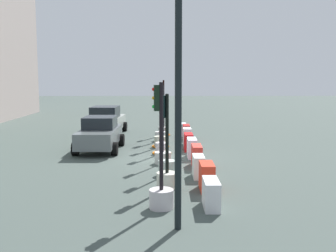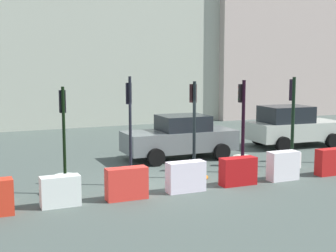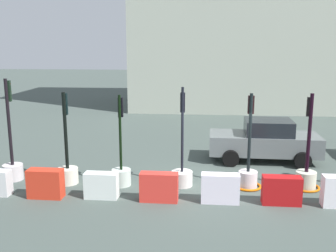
# 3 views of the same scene
# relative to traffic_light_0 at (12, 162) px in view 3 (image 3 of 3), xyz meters

# --- Properties ---
(ground_plane) EXTENTS (120.00, 120.00, 0.00)m
(ground_plane) POSITION_rel_traffic_light_0_xyz_m (7.03, -0.17, -0.63)
(ground_plane) COLOR #434F4A
(traffic_light_0) EXTENTS (0.68, 0.68, 3.51)m
(traffic_light_0) POSITION_rel_traffic_light_0_xyz_m (0.00, 0.00, 0.00)
(traffic_light_0) COLOR silver
(traffic_light_0) RESTS_ON ground_plane
(traffic_light_1) EXTENTS (0.69, 0.69, 3.11)m
(traffic_light_1) POSITION_rel_traffic_light_0_xyz_m (2.02, -0.19, -0.07)
(traffic_light_1) COLOR silver
(traffic_light_1) RESTS_ON ground_plane
(traffic_light_2) EXTENTS (0.64, 0.64, 3.04)m
(traffic_light_2) POSITION_rel_traffic_light_0_xyz_m (3.86, -0.21, -0.09)
(traffic_light_2) COLOR silver
(traffic_light_2) RESTS_ON ground_plane
(traffic_light_3) EXTENTS (0.70, 0.70, 3.29)m
(traffic_light_3) POSITION_rel_traffic_light_0_xyz_m (5.88, -0.07, -0.13)
(traffic_light_3) COLOR silver
(traffic_light_3) RESTS_ON ground_plane
(traffic_light_4) EXTENTS (0.92, 0.92, 3.11)m
(traffic_light_4) POSITION_rel_traffic_light_0_xyz_m (8.05, -0.03, -0.12)
(traffic_light_4) COLOR silver
(traffic_light_4) RESTS_ON ground_plane
(traffic_light_5) EXTENTS (0.93, 0.93, 3.12)m
(traffic_light_5) POSITION_rel_traffic_light_0_xyz_m (9.92, 0.04, -0.12)
(traffic_light_5) COLOR beige
(traffic_light_5) RESTS_ON ground_plane
(construction_barrier_1) EXTENTS (1.07, 0.45, 0.89)m
(construction_barrier_1) POSITION_rel_traffic_light_0_xyz_m (1.77, -1.48, -0.18)
(construction_barrier_1) COLOR red
(construction_barrier_1) RESTS_ON ground_plane
(construction_barrier_2) EXTENTS (1.02, 0.42, 0.80)m
(construction_barrier_2) POSITION_rel_traffic_light_0_xyz_m (3.48, -1.37, -0.23)
(construction_barrier_2) COLOR white
(construction_barrier_2) RESTS_ON ground_plane
(construction_barrier_3) EXTENTS (1.14, 0.40, 0.88)m
(construction_barrier_3) POSITION_rel_traffic_light_0_xyz_m (5.26, -1.46, -0.19)
(construction_barrier_3) COLOR red
(construction_barrier_3) RESTS_ON ground_plane
(construction_barrier_4) EXTENTS (1.13, 0.42, 0.88)m
(construction_barrier_4) POSITION_rel_traffic_light_0_xyz_m (7.08, -1.40, -0.19)
(construction_barrier_4) COLOR white
(construction_barrier_4) RESTS_ON ground_plane
(construction_barrier_5) EXTENTS (1.13, 0.44, 0.85)m
(construction_barrier_5) POSITION_rel_traffic_light_0_xyz_m (8.87, -1.37, -0.21)
(construction_barrier_5) COLOR #B11214
(construction_barrier_5) RESTS_ON ground_plane
(car_grey_saloon) EXTENTS (4.37, 2.19, 1.68)m
(car_grey_saloon) POSITION_rel_traffic_light_0_xyz_m (9.04, 3.06, 0.20)
(car_grey_saloon) COLOR slate
(car_grey_saloon) RESTS_ON ground_plane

